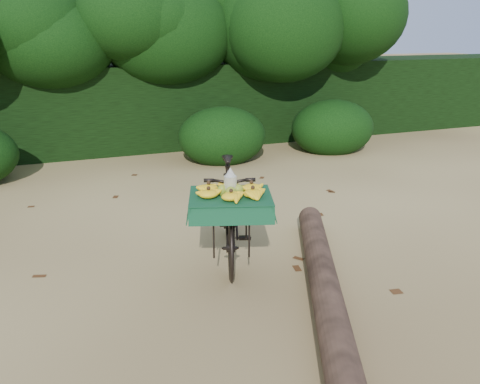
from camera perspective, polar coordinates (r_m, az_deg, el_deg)
name	(u,v)px	position (r m, az deg, el deg)	size (l,w,h in m)	color
ground	(222,260)	(5.89, -2.07, -7.63)	(80.00, 80.00, 0.00)	tan
vendor_bicycle	(229,210)	(5.72, -1.27, -2.04)	(1.22, 2.00, 1.15)	black
fallen_log	(326,292)	(4.99, 9.64, -11.01)	(0.29, 0.29, 4.03)	brown
hedge_backdrop	(128,106)	(11.58, -12.48, 9.37)	(26.00, 1.80, 1.80)	black
tree_row	(97,57)	(10.60, -15.76, 14.37)	(14.50, 2.00, 4.00)	black
bush_clumps	(173,143)	(9.81, -7.56, 5.48)	(8.80, 1.70, 0.90)	black
leaf_litter	(205,239)	(6.45, -3.96, -5.25)	(7.00, 7.30, 0.01)	#4B2B14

